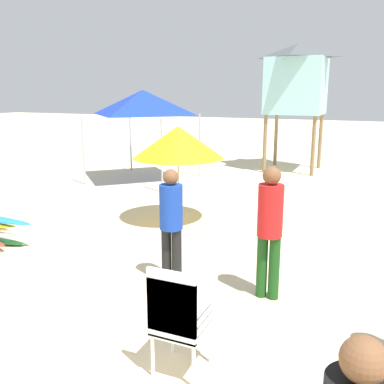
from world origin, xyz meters
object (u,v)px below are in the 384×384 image
at_px(lifeguard_near_center, 171,219).
at_px(lifeguard_tower, 297,79).
at_px(beach_umbrella_mid, 178,142).
at_px(stacked_plastic_chairs, 178,313).
at_px(lifeguard_near_left, 270,224).
at_px(popup_canopy, 143,103).

height_order(lifeguard_near_center, lifeguard_tower, lifeguard_tower).
height_order(lifeguard_tower, beach_umbrella_mid, lifeguard_tower).
relative_size(stacked_plastic_chairs, lifeguard_near_left, 0.64).
height_order(stacked_plastic_chairs, popup_canopy, popup_canopy).
height_order(lifeguard_near_left, lifeguard_near_center, lifeguard_near_left).
bearing_deg(lifeguard_near_left, beach_umbrella_mid, 134.56).
relative_size(stacked_plastic_chairs, beach_umbrella_mid, 0.56).
distance_m(lifeguard_near_left, beach_umbrella_mid, 3.63).
xyz_separation_m(lifeguard_near_left, beach_umbrella_mid, (-2.51, 2.55, 0.65)).
height_order(lifeguard_near_left, popup_canopy, popup_canopy).
distance_m(stacked_plastic_chairs, popup_canopy, 9.53).
distance_m(lifeguard_near_left, lifeguard_near_center, 1.36).
relative_size(stacked_plastic_chairs, popup_canopy, 0.41).
distance_m(stacked_plastic_chairs, lifeguard_tower, 11.83).
relative_size(lifeguard_near_center, beach_umbrella_mid, 0.82).
bearing_deg(stacked_plastic_chairs, lifeguard_near_left, 79.02).
bearing_deg(lifeguard_near_left, popup_canopy, 131.38).
height_order(stacked_plastic_chairs, lifeguard_near_left, lifeguard_near_left).
bearing_deg(stacked_plastic_chairs, popup_canopy, 121.90).
relative_size(lifeguard_near_center, popup_canopy, 0.60).
bearing_deg(lifeguard_tower, popup_canopy, -136.55).
distance_m(lifeguard_near_left, popup_canopy, 8.17).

